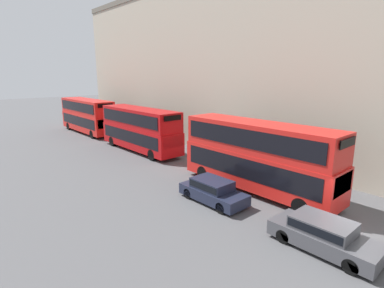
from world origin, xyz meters
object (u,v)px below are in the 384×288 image
object	(u,v)px
bus_second_in_queue	(140,128)
car_hatchback	(213,190)
bus_leading	(257,154)
bus_third_in_queue	(87,115)
car_dark_sedan	(323,234)

from	to	relation	value
bus_second_in_queue	car_hatchback	size ratio (longest dim) A/B	2.50
bus_leading	car_hatchback	size ratio (longest dim) A/B	2.54
bus_leading	bus_third_in_queue	bearing A→B (deg)	90.00
bus_second_in_queue	bus_third_in_queue	distance (m)	12.51
bus_second_in_queue	car_dark_sedan	xyz separation A→B (m)	(-3.40, -20.01, -1.58)
bus_second_in_queue	bus_third_in_queue	size ratio (longest dim) A/B	0.98
bus_leading	bus_second_in_queue	distance (m)	13.96
bus_leading	bus_third_in_queue	xyz separation A→B (m)	(0.00, 26.47, -0.11)
bus_leading	bus_second_in_queue	world-z (taller)	bus_leading
bus_second_in_queue	car_dark_sedan	bearing A→B (deg)	-99.64
bus_third_in_queue	car_hatchback	xyz separation A→B (m)	(-3.40, -25.85, -1.63)
bus_third_in_queue	car_dark_sedan	size ratio (longest dim) A/B	2.39
car_dark_sedan	car_hatchback	size ratio (longest dim) A/B	1.07
bus_second_in_queue	bus_third_in_queue	world-z (taller)	bus_third_in_queue
bus_leading	bus_third_in_queue	world-z (taller)	bus_leading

